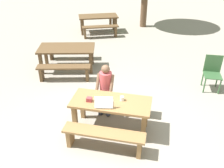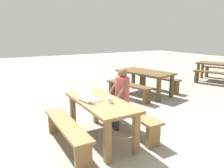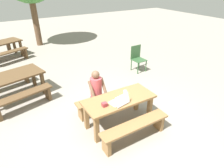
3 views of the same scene
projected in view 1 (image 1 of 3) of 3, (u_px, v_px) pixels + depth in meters
The scene contains 15 objects.
ground_plane at pixel (111, 128), 5.31m from camera, with size 30.00×30.00×0.00m, color gray.
picnic_table_front at pixel (111, 106), 5.01m from camera, with size 1.60×0.70×0.71m.
bench_near at pixel (104, 136), 4.63m from camera, with size 1.56×0.30×0.43m.
bench_far at pixel (117, 100), 5.66m from camera, with size 1.56×0.30×0.43m.
laptop at pixel (104, 103), 4.79m from camera, with size 0.40×0.36×0.25m.
small_pouch at pixel (89, 99), 4.92m from camera, with size 0.10×0.09×0.09m.
coffee_mug at pixel (122, 98), 4.95m from camera, with size 0.08×0.08×0.09m.
person_seated at pixel (105, 87), 5.48m from camera, with size 0.38×0.39×1.19m.
plastic_chair at pixel (212, 72), 6.51m from camera, with size 0.46×0.46×0.92m.
picnic_table_mid at pixel (67, 51), 7.45m from camera, with size 1.82×1.21×0.71m.
bench_mid_south at pixel (64, 70), 6.97m from camera, with size 1.53×0.64×0.44m.
bench_mid_north at pixel (71, 50), 8.21m from camera, with size 1.53×0.64×0.44m.
picnic_table_rear at pixel (98, 18), 10.49m from camera, with size 1.79×1.31×0.71m.
bench_rear_south at pixel (100, 29), 10.03m from camera, with size 1.47×0.82×0.47m.
bench_rear_north at pixel (97, 20), 11.20m from camera, with size 1.47×0.82×0.47m.
Camera 1 is at (0.90, -3.99, 3.52)m, focal length 39.64 mm.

